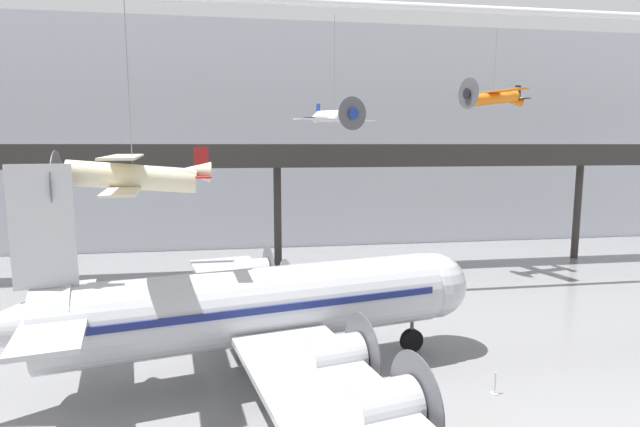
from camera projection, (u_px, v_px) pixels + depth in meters
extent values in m
plane|color=gray|center=(319.00, 405.00, 22.16)|extent=(260.00, 260.00, 0.00)
cube|color=silver|center=(270.00, 137.00, 55.65)|extent=(140.00, 3.00, 24.61)
cube|color=#2D2B28|center=(278.00, 162.00, 44.02)|extent=(110.00, 3.20, 0.90)
cube|color=#2D2B28|center=(279.00, 151.00, 42.37)|extent=(110.00, 0.12, 1.10)
cylinder|color=#2D2B28|center=(278.00, 219.00, 45.67)|extent=(0.70, 0.70, 9.52)
cylinder|color=#2D2B28|center=(577.00, 212.00, 50.34)|extent=(0.70, 0.70, 9.52)
cylinder|color=silver|center=(284.00, 1.00, 34.68)|extent=(120.00, 0.60, 0.60)
cylinder|color=#B7BABF|center=(255.00, 306.00, 24.24)|extent=(19.39, 7.58, 3.69)
sphere|color=#B7BABF|center=(433.00, 285.00, 27.84)|extent=(3.61, 3.61, 3.61)
cone|color=#B7BABF|center=(10.00, 328.00, 20.54)|extent=(5.39, 4.32, 3.39)
cube|color=navy|center=(255.00, 299.00, 24.19)|extent=(18.11, 7.37, 0.33)
cube|color=#B7BABF|center=(236.00, 280.00, 31.93)|extent=(6.87, 12.83, 0.28)
cube|color=#B7BABF|center=(329.00, 395.00, 17.26)|extent=(6.87, 12.83, 0.28)
cylinder|color=#B7BABF|center=(267.00, 288.00, 29.91)|extent=(2.53, 2.19, 1.77)
cylinder|color=#4C4C51|center=(287.00, 286.00, 30.35)|extent=(0.76, 3.30, 3.36)
cylinder|color=#B7BABF|center=(251.00, 272.00, 33.74)|extent=(2.53, 2.19, 1.77)
cylinder|color=#4C4C51|center=(269.00, 270.00, 34.17)|extent=(0.76, 3.30, 3.36)
cylinder|color=#B7BABF|center=(335.00, 358.00, 20.20)|extent=(2.53, 2.19, 1.77)
cylinder|color=#4C4C51|center=(362.00, 353.00, 20.63)|extent=(0.76, 3.30, 3.36)
cylinder|color=#B7BABF|center=(383.00, 407.00, 16.37)|extent=(2.53, 2.19, 1.77)
cylinder|color=#4C4C51|center=(415.00, 401.00, 16.80)|extent=(0.76, 3.30, 3.36)
cube|color=#B7BABF|center=(42.00, 227.00, 20.49)|extent=(2.42, 0.70, 5.16)
cube|color=#B7BABF|center=(59.00, 312.00, 21.13)|extent=(4.38, 9.88, 0.20)
cylinder|color=#4C4C51|center=(412.00, 330.00, 27.72)|extent=(0.20, 0.20, 1.21)
cylinder|color=black|center=(412.00, 340.00, 27.80)|extent=(1.35, 0.64, 1.30)
cylinder|color=#4C4C51|center=(247.00, 332.00, 27.38)|extent=(0.20, 0.20, 1.21)
cylinder|color=black|center=(247.00, 343.00, 27.47)|extent=(1.35, 0.64, 1.30)
cylinder|color=#4C4C51|center=(277.00, 379.00, 21.93)|extent=(0.20, 0.20, 1.21)
cylinder|color=black|center=(277.00, 392.00, 22.01)|extent=(1.35, 0.64, 1.30)
cylinder|color=silver|center=(334.00, 116.00, 37.84)|extent=(2.47, 4.48, 1.07)
cone|color=navy|center=(351.00, 114.00, 35.84)|extent=(1.03, 0.98, 0.82)
cylinder|color=#4C4C51|center=(352.00, 113.00, 35.70)|extent=(2.24, 0.90, 2.38)
cone|color=silver|center=(320.00, 119.00, 39.69)|extent=(1.17, 1.41, 0.82)
cube|color=silver|center=(336.00, 120.00, 37.64)|extent=(6.62, 3.43, 0.10)
cube|color=navy|center=(318.00, 111.00, 39.84)|extent=(0.25, 0.52, 1.10)
cube|color=navy|center=(318.00, 118.00, 39.91)|extent=(2.42, 1.37, 0.06)
cylinder|color=slate|center=(334.00, 63.00, 37.30)|extent=(0.04, 0.04, 6.94)
cylinder|color=orange|center=(494.00, 98.00, 42.69)|extent=(4.98, 2.10, 1.55)
cone|color=black|center=(470.00, 94.00, 41.70)|extent=(0.98, 1.06, 0.90)
cylinder|color=#4C4C51|center=(468.00, 93.00, 41.63)|extent=(0.64, 2.53, 2.59)
cone|color=orange|center=(515.00, 102.00, 43.61)|extent=(1.54, 1.14, 0.99)
cube|color=orange|center=(491.00, 92.00, 42.51)|extent=(2.82, 7.33, 0.10)
cube|color=black|center=(518.00, 92.00, 43.60)|extent=(0.58, 0.19, 1.19)
cube|color=black|center=(518.00, 99.00, 43.68)|extent=(1.17, 2.65, 0.06)
cylinder|color=slate|center=(495.00, 61.00, 42.26)|extent=(0.04, 0.04, 5.18)
cylinder|color=beige|center=(133.00, 177.00, 22.44)|extent=(5.68, 1.91, 1.62)
cone|color=maroon|center=(63.00, 184.00, 21.64)|extent=(1.05, 1.14, 1.03)
cylinder|color=#4C4C51|center=(58.00, 185.00, 21.58)|extent=(0.45, 2.94, 2.96)
cone|color=beige|center=(194.00, 171.00, 23.18)|extent=(1.67, 1.18, 1.09)
cube|color=beige|center=(124.00, 157.00, 22.21)|extent=(2.49, 8.42, 0.10)
cube|color=beige|center=(126.00, 187.00, 22.40)|extent=(2.49, 8.42, 0.10)
cube|color=maroon|center=(201.00, 161.00, 23.22)|extent=(0.67, 0.15, 1.37)
cube|color=maroon|center=(202.00, 176.00, 23.31)|extent=(1.08, 3.03, 0.06)
cylinder|color=slate|center=(126.00, 46.00, 21.66)|extent=(0.04, 0.04, 10.22)
cylinder|color=#B2B5BA|center=(494.00, 393.00, 23.16)|extent=(0.36, 0.36, 0.04)
cylinder|color=#B2B5BA|center=(495.00, 383.00, 23.09)|extent=(0.07, 0.07, 0.95)
sphere|color=#B2B5BA|center=(495.00, 373.00, 23.02)|extent=(0.10, 0.10, 0.10)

